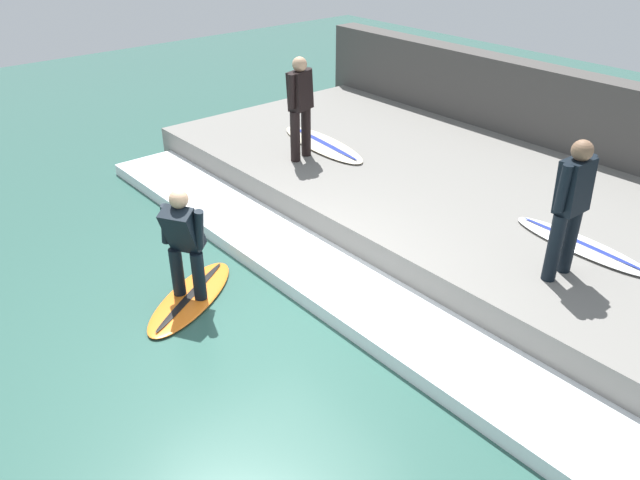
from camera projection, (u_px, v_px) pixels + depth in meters
ground_plane at (271, 313)px, 7.16m from camera, size 28.00×28.00×0.00m
concrete_ledge at (471, 204)px, 9.07m from camera, size 4.40×10.44×0.52m
back_wall at (570, 127)px, 10.14m from camera, size 0.50×10.96×1.75m
wave_foam_crest at (329, 280)px, 7.61m from camera, size 1.06×9.92×0.18m
surfboard_riding at (191, 297)px, 7.38m from camera, size 1.71×1.34×0.07m
surfer_riding at (184, 239)px, 7.00m from camera, size 0.53×0.55×1.37m
surfer_waiting_near at (300, 103)px, 9.50m from camera, size 0.53×0.35×1.59m
surfboard_waiting_near at (322, 144)px, 10.40m from camera, size 0.82×2.15×0.07m
surfer_waiting_far at (571, 203)px, 6.48m from camera, size 0.53×0.25×1.57m
surfboard_waiting_far at (580, 245)px, 7.43m from camera, size 0.54×1.80×0.07m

